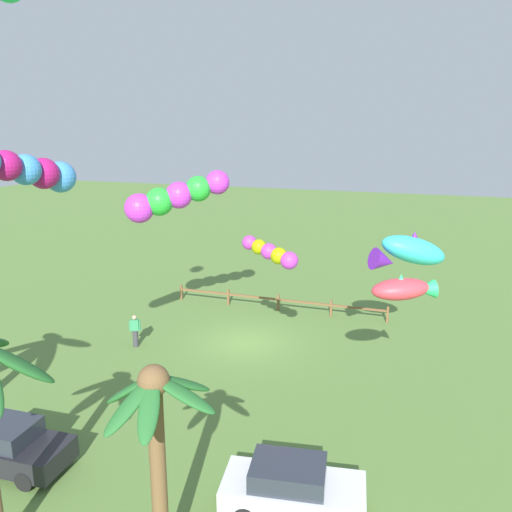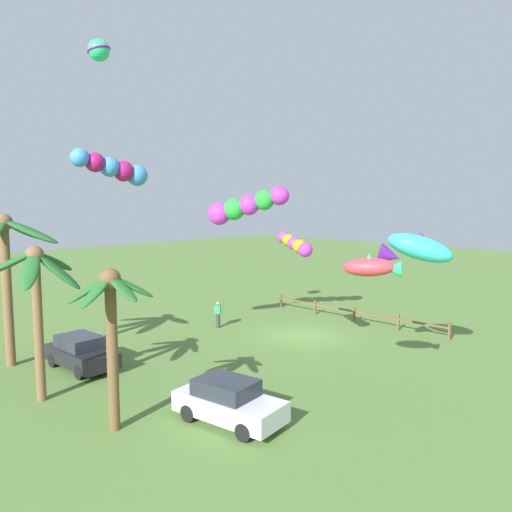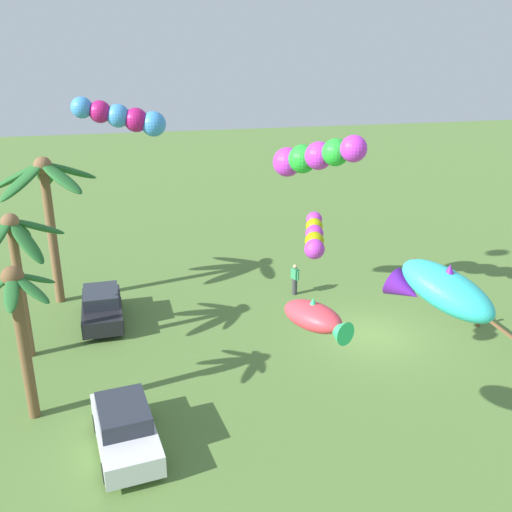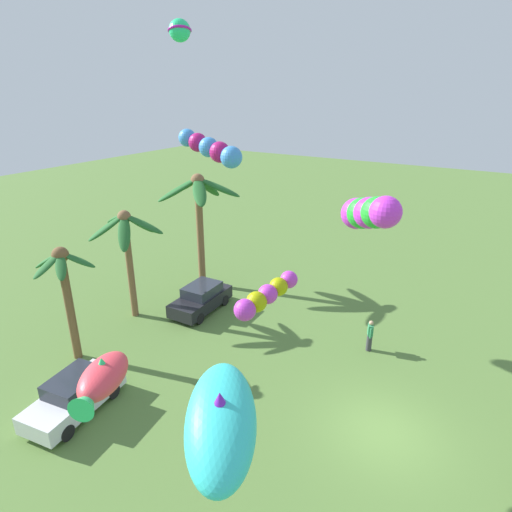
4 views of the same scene
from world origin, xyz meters
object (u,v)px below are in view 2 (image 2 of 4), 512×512
(spectator_0, at_px, (218,314))
(kite_tube_5, at_px, (113,168))
(kite_tube_1, at_px, (295,244))
(kite_tube_2, at_px, (245,206))
(parked_car_1, at_px, (81,352))
(palm_tree_0, at_px, (111,313))
(kite_fish_4, at_px, (416,249))
(kite_fish_3, at_px, (372,267))
(kite_ball_0, at_px, (99,50))
(palm_tree_1, at_px, (4,248))
(palm_tree_2, at_px, (36,282))
(parked_car_0, at_px, (229,401))

(spectator_0, bearing_deg, kite_tube_5, 101.83)
(spectator_0, bearing_deg, kite_tube_1, 167.80)
(kite_tube_2, bearing_deg, spectator_0, -0.09)
(parked_car_1, bearing_deg, palm_tree_0, 161.91)
(kite_fish_4, distance_m, kite_tube_5, 13.83)
(kite_fish_3, xyz_separation_m, kite_fish_4, (0.02, -3.55, 0.45))
(kite_fish_3, height_order, kite_fish_4, kite_fish_4)
(kite_ball_0, bearing_deg, spectator_0, -75.04)
(palm_tree_0, xyz_separation_m, kite_fish_4, (-4.75, -11.76, 1.60))
(palm_tree_1, bearing_deg, palm_tree_0, 179.70)
(palm_tree_1, relative_size, kite_fish_3, 3.03)
(palm_tree_2, height_order, kite_fish_3, palm_tree_2)
(kite_ball_0, bearing_deg, palm_tree_2, 106.15)
(spectator_0, bearing_deg, kite_tube_2, 179.91)
(spectator_0, height_order, kite_ball_0, kite_ball_0)
(kite_tube_1, height_order, kite_fish_3, kite_tube_1)
(parked_car_0, xyz_separation_m, kite_tube_1, (2.67, -6.82, 4.85))
(palm_tree_0, xyz_separation_m, kite_tube_2, (5.21, -11.39, 3.36))
(palm_tree_0, relative_size, kite_fish_4, 1.61)
(palm_tree_2, distance_m, parked_car_0, 8.47)
(parked_car_0, relative_size, kite_fish_4, 1.21)
(palm_tree_2, relative_size, kite_tube_1, 2.46)
(palm_tree_2, bearing_deg, kite_tube_1, -110.69)
(palm_tree_1, xyz_separation_m, parked_car_0, (-11.72, -2.96, -4.76))
(spectator_0, height_order, kite_tube_5, kite_tube_5)
(palm_tree_1, relative_size, palm_tree_2, 1.18)
(parked_car_0, relative_size, kite_tube_5, 1.14)
(spectator_0, relative_size, kite_tube_2, 0.39)
(palm_tree_0, height_order, kite_fish_4, kite_fish_4)
(palm_tree_1, relative_size, spectator_0, 4.44)
(palm_tree_1, xyz_separation_m, kite_fish_3, (-14.12, -8.16, -0.37))
(palm_tree_2, xyz_separation_m, parked_car_1, (2.30, -2.78, -3.83))
(spectator_0, bearing_deg, kite_fish_3, 165.48)
(kite_tube_1, xyz_separation_m, kite_tube_2, (4.91, -1.56, 1.74))
(kite_fish_3, relative_size, kite_fish_4, 0.69)
(parked_car_1, height_order, kite_tube_5, kite_tube_5)
(kite_ball_0, height_order, kite_tube_1, kite_ball_0)
(palm_tree_2, distance_m, kite_tube_5, 6.49)
(kite_fish_4, relative_size, kite_tube_5, 0.95)
(palm_tree_0, bearing_deg, kite_ball_0, -28.20)
(palm_tree_0, height_order, palm_tree_1, palm_tree_1)
(kite_fish_4, xyz_separation_m, kite_tube_5, (10.69, 8.05, 3.51))
(palm_tree_0, relative_size, parked_car_0, 1.33)
(kite_tube_2, relative_size, kite_fish_3, 1.74)
(spectator_0, height_order, kite_tube_2, kite_tube_2)
(palm_tree_0, distance_m, spectator_0, 14.03)
(kite_tube_2, height_order, kite_fish_3, kite_tube_2)
(kite_ball_0, distance_m, kite_tube_2, 10.79)
(kite_tube_5, bearing_deg, kite_fish_3, -157.22)
(palm_tree_0, xyz_separation_m, kite_tube_5, (5.94, -3.71, 5.11))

